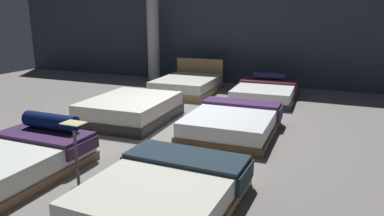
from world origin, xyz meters
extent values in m
cube|color=gray|center=(0.00, 0.00, -0.01)|extent=(18.00, 18.00, 0.02)
cube|color=#333D4C|center=(0.00, 4.94, 1.75)|extent=(18.00, 0.06, 3.50)
cube|color=brown|center=(-1.14, -3.08, 0.06)|extent=(1.44, 1.93, 0.13)
cube|color=white|center=(-1.14, -3.08, 0.26)|extent=(1.38, 1.87, 0.26)
cube|color=#41284F|center=(-1.15, -2.48, 0.42)|extent=(1.41, 0.68, 0.05)
cube|color=#41284F|center=(-1.86, -2.48, 0.30)|extent=(0.06, 0.68, 0.18)
cube|color=#41284F|center=(-0.43, -2.48, 0.30)|extent=(0.06, 0.68, 0.18)
cylinder|color=#09174C|center=(-1.15, -2.34, 0.59)|extent=(0.95, 0.25, 0.25)
cube|color=olive|center=(1.18, -3.05, 0.06)|extent=(1.63, 2.02, 0.12)
cube|color=silver|center=(1.18, -3.05, 0.25)|extent=(1.57, 1.96, 0.25)
cube|color=#22333F|center=(1.19, -2.41, 0.40)|extent=(1.58, 0.67, 0.05)
cube|color=#22333F|center=(0.40, -2.40, 0.26)|extent=(0.07, 0.64, 0.23)
cube|color=#22333F|center=(1.98, -2.43, 0.26)|extent=(0.07, 0.64, 0.23)
cube|color=#262424|center=(-1.10, -0.13, 0.10)|extent=(1.71, 2.12, 0.20)
cube|color=silver|center=(-1.10, -0.13, 0.35)|extent=(1.65, 2.06, 0.29)
cube|color=brown|center=(1.13, -0.14, 0.07)|extent=(1.62, 2.10, 0.15)
cube|color=silver|center=(1.13, -0.14, 0.27)|extent=(1.56, 2.04, 0.26)
cube|color=#432857|center=(1.11, 0.61, 0.43)|extent=(1.56, 0.54, 0.06)
cube|color=#432857|center=(0.33, 0.59, 0.27)|extent=(0.07, 0.50, 0.27)
cube|color=#432857|center=(1.89, 0.63, 0.27)|extent=(0.07, 0.50, 0.27)
cube|color=#95724A|center=(-1.12, 2.90, 0.09)|extent=(1.67, 2.19, 0.18)
cube|color=silver|center=(-1.12, 2.90, 0.31)|extent=(1.61, 2.13, 0.26)
cube|color=#95724A|center=(-1.16, 3.96, 0.44)|extent=(1.50, 0.10, 0.87)
cube|color=#28302F|center=(1.12, 2.92, 0.07)|extent=(1.61, 2.18, 0.14)
cube|color=silver|center=(1.12, 2.92, 0.26)|extent=(1.55, 2.12, 0.23)
cube|color=brown|center=(1.09, 3.59, 0.40)|extent=(1.53, 0.78, 0.06)
cube|color=brown|center=(0.33, 3.55, 0.22)|extent=(0.09, 0.72, 0.29)
cube|color=brown|center=(1.85, 3.62, 0.22)|extent=(0.09, 0.72, 0.29)
cylinder|color=#22224D|center=(1.09, 3.59, 0.55)|extent=(0.89, 0.23, 0.20)
cylinder|color=#3F3F44|center=(0.00, -3.11, 0.01)|extent=(0.24, 0.24, 0.02)
cylinder|color=#3F3F44|center=(0.00, -3.11, 0.41)|extent=(0.04, 0.04, 0.81)
cube|color=beige|center=(0.00, -3.11, 0.91)|extent=(0.28, 0.20, 0.01)
cylinder|color=silver|center=(-2.96, 4.29, 1.75)|extent=(0.40, 0.40, 3.50)
camera|label=1|loc=(2.95, -6.40, 2.18)|focal=33.53mm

